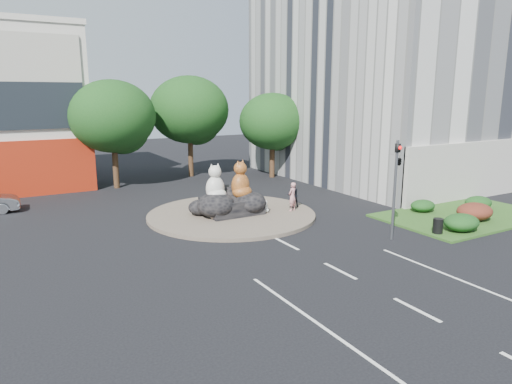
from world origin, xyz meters
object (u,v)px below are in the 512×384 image
Objects in this scene: cat_white at (215,182)px; kitten_white at (265,206)px; pedestrian_pink at (292,197)px; litter_bin at (438,226)px; pedestrian_dark at (293,195)px; cat_tabby at (240,179)px; kitten_calico at (213,211)px.

cat_white is 3.41m from kitten_white.
litter_bin is at bearing 96.36° from pedestrian_pink.
pedestrian_pink is at bearing 60.68° from pedestrian_dark.
cat_tabby is 3.72m from pedestrian_dark.
kitten_white is 2.23m from pedestrian_dark.
litter_bin is at bearing -8.41° from kitten_calico.
cat_white is at bearing -38.60° from pedestrian_pink.
kitten_white is 0.49× the size of pedestrian_dark.
pedestrian_pink is 8.43m from litter_bin.
kitten_white is at bearing -22.88° from cat_white.
cat_white is at bearing 135.07° from litter_bin.
cat_tabby is 2.93× the size of litter_bin.
kitten_white is (2.89, -0.83, -1.60)m from cat_white.
pedestrian_dark reaches higher than kitten_calico.
kitten_calico is at bearing 7.71° from pedestrian_dark.
pedestrian_dark is at bearing 33.46° from kitten_calico.
kitten_white is 1.00× the size of litter_bin.
kitten_white is (3.30, -0.23, -0.05)m from kitten_calico.
cat_tabby is at bearing 46.47° from kitten_calico.
kitten_calico is 1.13× the size of kitten_white.
pedestrian_pink is 1.10× the size of pedestrian_dark.
cat_tabby reaches higher than kitten_white.
pedestrian_pink reaches higher than kitten_calico.
cat_white is 1.60m from cat_tabby.
kitten_calico is 12.10m from litter_bin.
litter_bin is at bearing -51.87° from cat_white.
pedestrian_dark is at bearing 113.91° from litter_bin.
kitten_calico reaches higher than litter_bin.
kitten_calico is 0.50× the size of pedestrian_pink.
litter_bin is (7.05, -8.50, -1.73)m from cat_tabby.
kitten_calico is at bearing -131.55° from cat_white.
pedestrian_dark is 8.82m from litter_bin.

